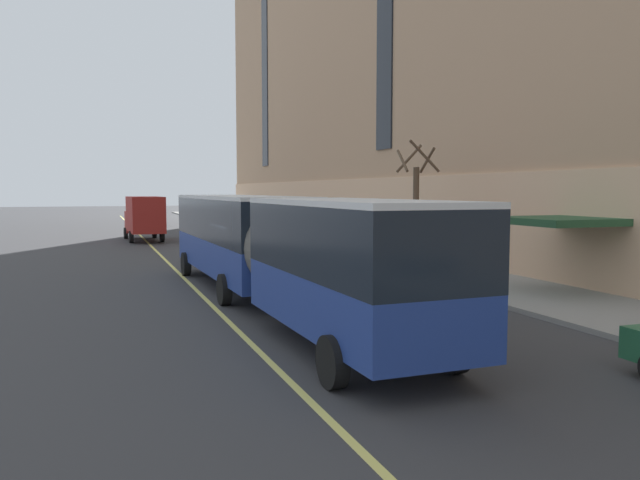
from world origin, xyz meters
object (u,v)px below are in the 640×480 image
city_bus (270,243)px  box_truck (144,216)px  parked_car_silver_0 (247,229)px  parked_car_red_5 (367,260)px  street_tree_mid_block (416,204)px  parked_car_white_2 (269,235)px  parked_car_navy_4 (226,224)px

city_bus → box_truck: bearing=93.7°
parked_car_silver_0 → parked_car_red_5: 21.08m
box_truck → street_tree_mid_block: (10.19, -21.35, 1.23)m
parked_car_silver_0 → parked_car_red_5: (0.12, -21.08, 0.00)m
city_bus → parked_car_white_2: bearing=74.8°
city_bus → street_tree_mid_block: bearing=35.6°
parked_car_white_2 → parked_car_navy_4: bearing=89.9°
street_tree_mid_block → city_bus: bearing=-144.4°
parked_car_silver_0 → parked_car_navy_4: size_ratio=1.00×
parked_car_silver_0 → box_truck: 7.36m
parked_car_red_5 → box_truck: bearing=107.6°
parked_car_white_2 → street_tree_mid_block: 14.06m
parked_car_navy_4 → box_truck: 9.45m
parked_car_silver_0 → parked_car_navy_4: same height
box_truck → street_tree_mid_block: street_tree_mid_block is taller
parked_car_red_5 → parked_car_navy_4: bearing=90.2°
parked_car_red_5 → street_tree_mid_block: 3.96m
city_bus → street_tree_mid_block: 10.38m
city_bus → parked_car_red_5: 7.26m
parked_car_red_5 → street_tree_mid_block: bearing=24.6°
parked_car_red_5 → street_tree_mid_block: street_tree_mid_block is taller
parked_car_silver_0 → parked_car_white_2: 6.19m
parked_car_white_2 → parked_car_silver_0: bearing=89.8°
parked_car_white_2 → street_tree_mid_block: size_ratio=0.76×
parked_car_red_5 → parked_car_white_2: bearing=90.5°
parked_car_white_2 → parked_car_navy_4: size_ratio=0.94×
city_bus → parked_car_navy_4: 33.94m
parked_car_silver_0 → parked_car_white_2: bearing=-90.2°
parked_car_white_2 → street_tree_mid_block: street_tree_mid_block is taller
parked_car_white_2 → parked_car_navy_4: 13.96m
city_bus → parked_car_white_2: size_ratio=4.62×
box_truck → parked_car_navy_4: bearing=40.7°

